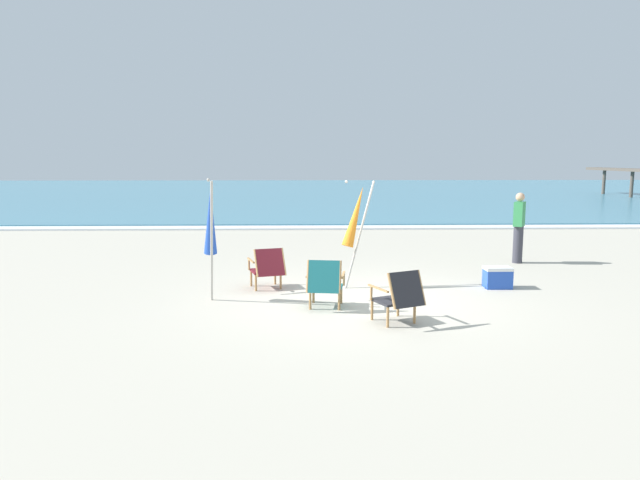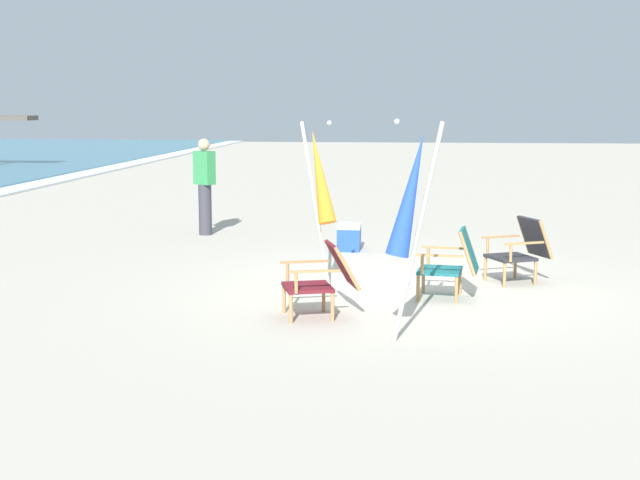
# 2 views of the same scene
# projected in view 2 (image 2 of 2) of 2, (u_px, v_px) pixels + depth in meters

# --- Properties ---
(ground_plane) EXTENTS (80.00, 80.00, 0.00)m
(ground_plane) POSITION_uv_depth(u_px,v_px,m) (409.00, 287.00, 10.86)
(ground_plane) COLOR #B7AF9E
(beach_chair_far_center) EXTENTS (0.77, 0.89, 0.78)m
(beach_chair_far_center) POSITION_uv_depth(u_px,v_px,m) (323.00, 277.00, 9.30)
(beach_chair_far_center) COLOR maroon
(beach_chair_far_center) RESTS_ON ground
(beach_chair_back_left) EXTENTS (0.81, 0.87, 0.81)m
(beach_chair_back_left) POSITION_uv_depth(u_px,v_px,m) (521.00, 248.00, 11.10)
(beach_chair_back_left) COLOR #28282D
(beach_chair_back_left) RESTS_ON ground
(beach_chair_front_left) EXTENTS (0.66, 0.75, 0.82)m
(beach_chair_front_left) POSITION_uv_depth(u_px,v_px,m) (453.00, 261.00, 10.16)
(beach_chair_front_left) COLOR #196066
(beach_chair_front_left) RESTS_ON ground
(umbrella_furled_blue) EXTENTS (0.34, 0.56, 2.09)m
(umbrella_furled_blue) POSITION_uv_depth(u_px,v_px,m) (411.00, 197.00, 8.21)
(umbrella_furled_blue) COLOR #B7B2A8
(umbrella_furled_blue) RESTS_ON ground
(umbrella_furled_orange) EXTENTS (0.70, 0.56, 2.02)m
(umbrella_furled_orange) POSITION_uv_depth(u_px,v_px,m) (320.00, 178.00, 10.80)
(umbrella_furled_orange) COLOR #B7B2A8
(umbrella_furled_orange) RESTS_ON ground
(person_near_chairs) EXTENTS (0.35, 0.39, 1.63)m
(person_near_chairs) POSITION_uv_depth(u_px,v_px,m) (205.00, 186.00, 15.03)
(person_near_chairs) COLOR #383842
(person_near_chairs) RESTS_ON ground
(cooler_box) EXTENTS (0.49, 0.35, 0.40)m
(cooler_box) POSITION_uv_depth(u_px,v_px,m) (349.00, 237.00, 13.57)
(cooler_box) COLOR blue
(cooler_box) RESTS_ON ground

